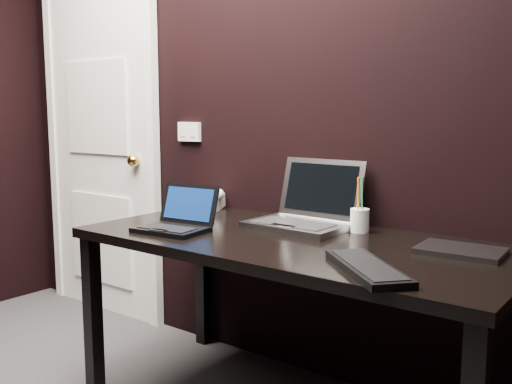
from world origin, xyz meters
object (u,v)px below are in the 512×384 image
Objects in this scene: netbook at (176,222)px; silver_laptop at (304,215)px; door at (101,142)px; closed_laptop at (461,251)px; desk_phone at (201,201)px; pen_cup at (360,219)px; desk at (293,258)px; mobile_phone at (176,210)px; ext_keyboard at (367,268)px.

silver_laptop reaches higher than netbook.
silver_laptop is (1.57, -0.17, -0.25)m from door.
silver_laptop is 0.68m from closed_laptop.
door is 8.43× the size of desk_phone.
pen_cup reaches higher than closed_laptop.
door is at bearing 173.23° from desk_phone.
pen_cup is at bearing 59.31° from desk.
desk is 0.67m from mobile_phone.
door reaches higher than desk.
door is at bearing 167.18° from desk.
silver_laptop is (0.38, 0.38, 0.02)m from netbook.
silver_laptop is at bearing 45.16° from netbook.
closed_laptop is 0.46m from pen_cup.
door is at bearing 163.15° from ext_keyboard.
mobile_phone is at bearing 178.40° from desk.
mobile_phone is (0.07, -0.25, -0.00)m from desk_phone.
desk is at bearing -68.29° from silver_laptop.
door is 5.20× the size of silver_laptop.
silver_laptop is 0.70m from ext_keyboard.
desk_phone is 0.26m from mobile_phone.
desk_phone reaches higher than mobile_phone.
ext_keyboard reaches higher than desk.
mobile_phone is at bearing -163.70° from pen_cup.
netbook is at bearing -159.22° from desk.
closed_laptop is at bearing -5.26° from desk_phone.
mobile_phone is (-1.10, 0.28, 0.03)m from ext_keyboard.
netbook is 0.75m from pen_cup.
ext_keyboard is 3.66× the size of mobile_phone.
door is 0.96m from desk_phone.
desk_phone is 2.39× the size of mobile_phone.
desk is 6.70× the size of desk_phone.
netbook is 2.85× the size of mobile_phone.
pen_cup is (-0.44, 0.11, 0.04)m from closed_laptop.
mobile_phone is at bearing -73.91° from desk_phone.
desk is at bearing -1.60° from mobile_phone.
desk_phone is at bearing 179.28° from pen_cup.
ext_keyboard is (2.09, -0.63, -0.29)m from door.
silver_laptop is at bearing 111.71° from desk.
door is 1.26× the size of desk.
door is at bearing 176.18° from pen_cup.
netbook reaches higher than desk_phone.
desk is 0.26m from silver_laptop.
silver_laptop is 1.84× the size of pen_cup.
door is 1.34m from netbook.
closed_laptop is (0.67, -0.06, -0.04)m from silver_laptop.
mobile_phone is at bearing 135.67° from netbook.
netbook reaches higher than closed_laptop.
closed_laptop is at bearing 69.28° from ext_keyboard.
closed_laptop reaches higher than desk.
silver_laptop reaches higher than desk_phone.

